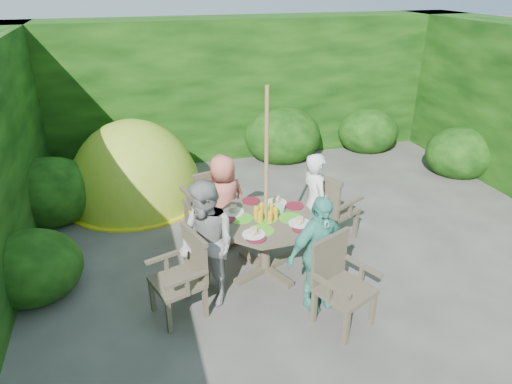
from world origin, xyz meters
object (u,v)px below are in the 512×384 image
object	(u,v)px
garden_chair_back	(210,201)
child_front	(318,254)
patio_table	(266,227)
garden_chair_left	(183,274)
garden_chair_right	(330,206)
garden_chair_front	(339,281)
child_right	(315,203)
child_left	(207,244)
child_back	(224,201)
dome_tent	(138,198)
parasol_pole	(266,187)

from	to	relation	value
garden_chair_back	child_front	distance (m)	1.90
patio_table	garden_chair_left	world-z (taller)	garden_chair_left
garden_chair_right	child_front	world-z (taller)	child_front
patio_table	garden_chair_front	bearing A→B (deg)	-66.19
garden_chair_back	child_right	size ratio (longest dim) A/B	0.74
garden_chair_right	garden_chair_back	world-z (taller)	garden_chair_back
patio_table	garden_chair_right	bearing A→B (deg)	23.84
child_left	child_back	bearing A→B (deg)	130.13
garden_chair_right	dome_tent	bearing A→B (deg)	24.08
garden_chair_right	child_left	bearing A→B (deg)	87.67
garden_chair_right	patio_table	bearing A→B (deg)	87.55
garden_chair_left	child_front	size ratio (longest dim) A/B	0.68
garden_chair_left	child_left	distance (m)	0.38
garden_chair_left	child_back	distance (m)	1.38
dome_tent	garden_chair_back	bearing A→B (deg)	-70.11
child_left	dome_tent	world-z (taller)	child_left
garden_chair_front	garden_chair_right	bearing A→B (deg)	44.46
child_front	garden_chair_left	bearing A→B (deg)	151.23
patio_table	garden_chair_front	world-z (taller)	garden_chair_front
garden_chair_right	child_back	distance (m)	1.37
parasol_pole	garden_chair_back	world-z (taller)	parasol_pole
child_back	dome_tent	bearing A→B (deg)	-69.83
child_right	child_back	distance (m)	1.13
patio_table	child_back	distance (m)	0.80
dome_tent	patio_table	bearing A→B (deg)	-73.16
child_left	child_back	distance (m)	1.13
garden_chair_front	patio_table	bearing A→B (deg)	89.23
child_front	child_left	bearing A→B (deg)	141.93
garden_chair_right	child_left	size ratio (longest dim) A/B	0.67
dome_tent	child_right	bearing A→B (deg)	-57.63
child_right	child_front	bearing A→B (deg)	151.21
child_left	child_front	xyz separation A→B (m)	(1.06, -0.40, -0.05)
child_right	child_front	distance (m)	1.13
child_right	garden_chair_right	bearing A→B (deg)	-74.40
garden_chair_front	dome_tent	xyz separation A→B (m)	(-1.82, 3.42, -0.47)
patio_table	child_back	size ratio (longest dim) A/B	1.32
garden_chair_front	child_left	size ratio (longest dim) A/B	0.64
parasol_pole	dome_tent	bearing A→B (deg)	119.60
garden_chair_front	child_right	xyz separation A→B (m)	(0.28, 1.33, 0.17)
child_back	garden_chair_front	bearing A→B (deg)	102.37
child_back	patio_table	bearing A→B (deg)	102.69
dome_tent	garden_chair_front	bearing A→B (deg)	-74.83
garden_chair_back	child_front	xyz separation A→B (m)	(0.79, -1.73, 0.13)
child_right	child_left	size ratio (longest dim) A/B	0.94
garden_chair_right	dome_tent	xyz separation A→B (m)	(-2.37, 1.97, -0.49)
patio_table	child_left	world-z (taller)	child_left
child_right	child_front	xyz separation A→B (m)	(-0.40, -1.06, -0.01)
garden_chair_back	garden_chair_front	world-z (taller)	garden_chair_back
garden_chair_right	child_left	distance (m)	1.91
garden_chair_back	child_back	xyz separation A→B (m)	(0.13, -0.27, 0.10)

